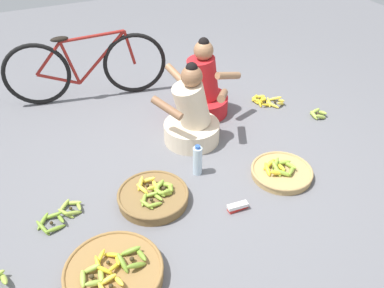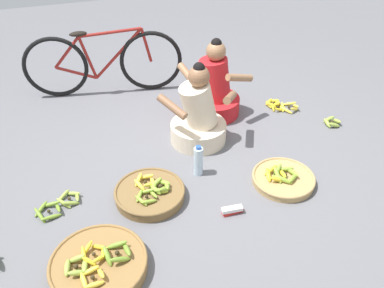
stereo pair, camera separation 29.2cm
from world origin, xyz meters
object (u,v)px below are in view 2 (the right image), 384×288
object	(u,v)px
banana_basket_mid_right	(283,178)
water_bottle	(198,161)
banana_basket_front_left	(150,193)
banana_basket_near_vendor	(99,265)
loose_bananas_mid_left	(280,105)
vendor_woman_behind	(215,91)
vendor_woman_front	(199,117)
bicycle_leaning	(104,63)
loose_bananas_front_right	(332,122)
packet_carton_stack	(232,210)
loose_bananas_front_center	(59,205)

from	to	relation	value
banana_basket_mid_right	water_bottle	size ratio (longest dim) A/B	1.81
banana_basket_front_left	water_bottle	xyz separation A→B (m)	(0.46, 0.16, 0.08)
banana_basket_near_vendor	loose_bananas_mid_left	xyz separation A→B (m)	(2.11, 1.47, -0.03)
vendor_woman_behind	water_bottle	xyz separation A→B (m)	(-0.47, -0.87, -0.13)
vendor_woman_front	bicycle_leaning	xyz separation A→B (m)	(-0.67, 1.21, 0.10)
banana_basket_near_vendor	water_bottle	bearing A→B (deg)	37.73
banana_basket_front_left	loose_bananas_front_right	xyz separation A→B (m)	(1.97, 0.45, -0.02)
water_bottle	packet_carton_stack	size ratio (longest dim) A/B	1.68
loose_bananas_front_right	water_bottle	size ratio (longest dim) A/B	0.57
banana_basket_near_vendor	water_bottle	xyz separation A→B (m)	(0.94, 0.72, 0.08)
loose_bananas_mid_left	loose_bananas_front_right	bearing A→B (deg)	-53.87
water_bottle	loose_bananas_front_right	bearing A→B (deg)	10.81
banana_basket_mid_right	packet_carton_stack	distance (m)	0.57
vendor_woman_behind	loose_bananas_mid_left	size ratio (longest dim) A/B	2.48
loose_bananas_mid_left	water_bottle	size ratio (longest dim) A/B	1.14
loose_bananas_front_right	bicycle_leaning	bearing A→B (deg)	145.66
loose_bananas_front_right	loose_bananas_front_center	world-z (taller)	same
vendor_woman_behind	packet_carton_stack	size ratio (longest dim) A/B	4.76
vendor_woman_behind	banana_basket_front_left	distance (m)	1.41
banana_basket_front_left	packet_carton_stack	xyz separation A→B (m)	(0.55, -0.36, -0.02)
vendor_woman_behind	banana_basket_front_left	size ratio (longest dim) A/B	1.46
loose_bananas_front_right	water_bottle	xyz separation A→B (m)	(-1.51, -0.29, 0.10)
bicycle_leaning	loose_bananas_front_right	size ratio (longest dim) A/B	10.42
vendor_woman_front	packet_carton_stack	size ratio (longest dim) A/B	4.65
vendor_woman_behind	loose_bananas_mid_left	world-z (taller)	vendor_woman_behind
bicycle_leaning	packet_carton_stack	size ratio (longest dim) A/B	9.90
banana_basket_mid_right	loose_bananas_front_center	world-z (taller)	banana_basket_mid_right
vendor_woman_front	loose_bananas_front_center	size ratio (longest dim) A/B	2.12
water_bottle	bicycle_leaning	bearing A→B (deg)	106.92
banana_basket_near_vendor	loose_bananas_front_right	distance (m)	2.65
loose_bananas_mid_left	loose_bananas_front_center	world-z (taller)	loose_bananas_mid_left
loose_bananas_front_right	packet_carton_stack	distance (m)	1.63
vendor_woman_behind	loose_bananas_front_center	world-z (taller)	vendor_woman_behind
banana_basket_front_left	loose_bananas_front_right	bearing A→B (deg)	12.92
vendor_woman_behind	banana_basket_front_left	world-z (taller)	vendor_woman_behind
vendor_woman_behind	loose_bananas_mid_left	distance (m)	0.75
banana_basket_mid_right	packet_carton_stack	xyz separation A→B (m)	(-0.53, -0.19, -0.01)
water_bottle	loose_bananas_mid_left	bearing A→B (deg)	32.44
loose_bananas_mid_left	packet_carton_stack	bearing A→B (deg)	-130.53
bicycle_leaning	packet_carton_stack	world-z (taller)	bicycle_leaning
banana_basket_near_vendor	loose_bananas_front_center	world-z (taller)	banana_basket_near_vendor
loose_bananas_mid_left	banana_basket_near_vendor	bearing A→B (deg)	-145.13
loose_bananas_front_right	banana_basket_front_left	bearing A→B (deg)	-167.08
bicycle_leaning	loose_bananas_front_center	bearing A→B (deg)	-110.54
loose_bananas_mid_left	loose_bananas_front_right	xyz separation A→B (m)	(0.34, -0.46, 0.00)
bicycle_leaning	loose_bananas_front_center	xyz separation A→B (m)	(-0.64, -1.71, -0.33)
bicycle_leaning	loose_bananas_mid_left	xyz separation A→B (m)	(1.68, -0.92, -0.33)
vendor_woman_front	vendor_woman_behind	xyz separation A→B (m)	(0.31, 0.41, 0.01)
vendor_woman_behind	packet_carton_stack	world-z (taller)	vendor_woman_behind
banana_basket_mid_right	banana_basket_front_left	bearing A→B (deg)	171.31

